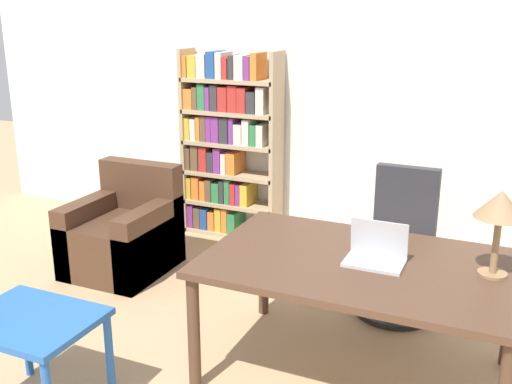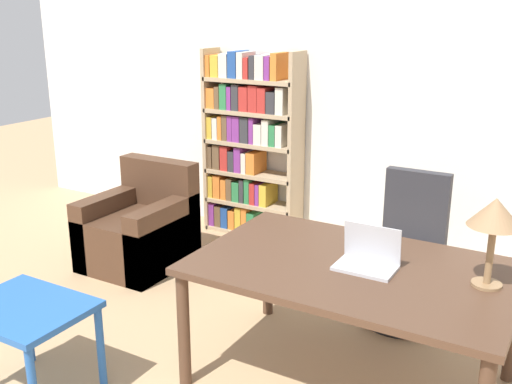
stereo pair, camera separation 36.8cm
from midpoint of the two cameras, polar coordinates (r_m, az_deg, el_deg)
The scene contains 8 objects.
wall_back at distance 5.15m, azimuth 14.39°, elevation 8.60°, with size 8.00×0.06×2.70m.
desk at distance 3.36m, azimuth 12.32°, elevation -8.06°, with size 1.71×1.09×0.73m.
laptop at distance 3.30m, azimuth 13.78°, elevation -6.24°, with size 0.32×0.21×0.23m.
table_lamp at distance 3.18m, azimuth 24.93°, elevation -2.17°, with size 0.26×0.26×0.46m.
office_chair at distance 4.27m, azimuth 16.69°, elevation -6.03°, with size 0.56×0.56×1.02m.
side_table_blue at distance 3.41m, azimuth -18.20°, elevation -11.57°, with size 0.67×0.53×0.55m.
armchair at distance 5.04m, azimuth -8.96°, elevation -3.74°, with size 0.73×0.79×0.84m.
bookshelf at distance 5.53m, azimuth 1.05°, elevation 4.75°, with size 0.93×0.28×1.72m.
Camera 2 is at (1.55, -0.30, 2.05)m, focal length 42.00 mm.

